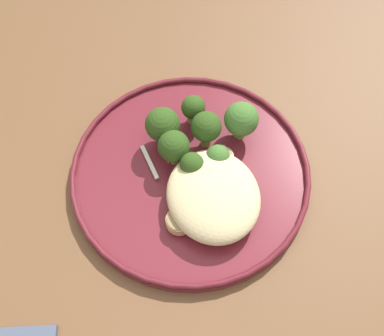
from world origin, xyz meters
name	(u,v)px	position (x,y,z in m)	size (l,w,h in m)	color
ground	(188,306)	(0.00, 0.00, 0.00)	(6.00, 6.00, 0.00)	#47423D
wooden_dining_table	(185,186)	(0.00, 0.00, 0.66)	(1.40, 1.00, 0.74)	brown
dinner_plate	(192,173)	(0.03, 0.00, 0.75)	(0.29, 0.29, 0.02)	maroon
noodle_bed	(213,196)	(0.08, 0.02, 0.77)	(0.12, 0.11, 0.04)	beige
seared_scallop_left_edge	(199,203)	(0.08, 0.00, 0.76)	(0.03, 0.03, 0.01)	beige
seared_scallop_center_golden	(229,211)	(0.09, 0.03, 0.76)	(0.03, 0.03, 0.01)	#E5C689
seared_scallop_on_noodles	(222,159)	(0.03, 0.04, 0.76)	(0.03, 0.03, 0.02)	beige
seared_scallop_large_seared	(179,221)	(0.09, -0.03, 0.76)	(0.03, 0.03, 0.01)	#DBB77A
seared_scallop_right_edge	(198,224)	(0.10, -0.01, 0.76)	(0.03, 0.03, 0.02)	#E5C689
seared_scallop_tiny_bay	(187,189)	(0.06, -0.01, 0.76)	(0.03, 0.03, 0.01)	beige
seared_scallop_front_small	(208,170)	(0.04, 0.02, 0.76)	(0.03, 0.03, 0.02)	#DBB77A
broccoli_floret_left_leaning	(193,108)	(-0.04, 0.02, 0.78)	(0.03, 0.03, 0.04)	#7A994C
broccoli_floret_front_edge	(218,158)	(0.03, 0.03, 0.77)	(0.03, 0.03, 0.04)	#7A994C
broccoli_floret_center_pile	(241,120)	(-0.01, 0.07, 0.78)	(0.04, 0.04, 0.06)	#7A994C
broccoli_floret_right_tilted	(174,147)	(0.01, -0.02, 0.78)	(0.04, 0.04, 0.05)	#7A994C
broccoli_floret_small_sprig	(206,127)	(-0.01, 0.03, 0.79)	(0.04, 0.04, 0.06)	#89A356
broccoli_floret_near_rim	(189,166)	(0.04, 0.00, 0.78)	(0.03, 0.03, 0.05)	#89A356
broccoli_floret_beside_noodles	(163,125)	(-0.02, -0.02, 0.78)	(0.04, 0.04, 0.06)	#7A994C
onion_sliver_long_sliver	(219,158)	(0.02, 0.04, 0.75)	(0.04, 0.01, 0.00)	silver
onion_sliver_curled_piece	(149,162)	(0.01, -0.05, 0.75)	(0.05, 0.01, 0.00)	silver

